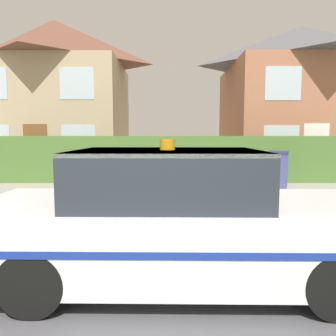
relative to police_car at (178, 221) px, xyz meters
name	(u,v)px	position (x,y,z in m)	size (l,w,h in m)	color
road_strip	(148,235)	(-0.43, 1.74, -0.71)	(28.00, 6.58, 0.01)	#4C4C51
garden_hedge	(172,159)	(0.04, 7.89, 0.10)	(14.18, 0.58, 1.62)	#4C7233
police_car	(178,221)	(0.00, 0.00, 0.00)	(4.46, 1.69, 1.61)	black
house_left	(56,94)	(-5.62, 12.83, 2.94)	(6.79, 5.73, 7.16)	tan
house_right	(298,97)	(6.17, 12.46, 2.73)	(6.95, 6.47, 6.76)	#A86B4C
wheelie_bin	(278,169)	(3.37, 6.69, -0.13)	(0.73, 0.73, 1.16)	#474C8C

